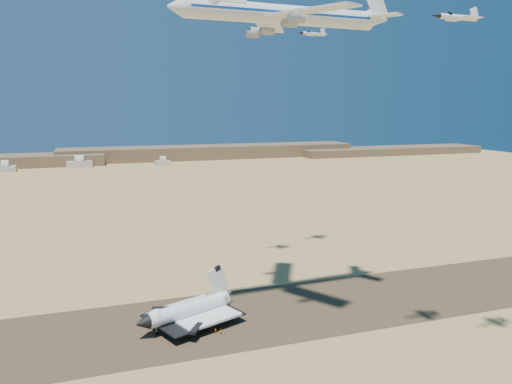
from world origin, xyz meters
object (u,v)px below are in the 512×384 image
object	(u,v)px
carrier_747	(277,14)
crew_a	(211,329)
chase_jet_a	(457,17)
shuttle	(188,311)
chase_jet_d	(313,34)
crew_b	(221,331)
crew_c	(215,331)
chase_jet_c	(266,29)

from	to	relation	value
carrier_747	crew_a	distance (m)	104.70
crew_a	chase_jet_a	bearing A→B (deg)	-116.38
shuttle	chase_jet_d	bearing A→B (deg)	17.65
crew_b	chase_jet_a	size ratio (longest dim) A/B	0.12
crew_a	chase_jet_a	size ratio (longest dim) A/B	0.10
crew_a	chase_jet_d	bearing A→B (deg)	-36.15
crew_c	chase_jet_d	world-z (taller)	chase_jet_d
shuttle	chase_jet_c	world-z (taller)	chase_jet_c
carrier_747	crew_b	bearing A→B (deg)	-169.15
crew_b	chase_jet_d	xyz separation A→B (m)	(64.17, 69.86, 106.28)
chase_jet_d	crew_c	bearing A→B (deg)	-145.63
crew_b	crew_c	distance (m)	1.92
crew_a	chase_jet_a	world-z (taller)	chase_jet_a
shuttle	crew_a	size ratio (longest dim) A/B	24.45
chase_jet_a	chase_jet_d	world-z (taller)	chase_jet_d
chase_jet_a	chase_jet_c	xyz separation A→B (m)	(-18.17, 96.23, 9.36)
crew_a	crew_b	world-z (taller)	crew_b
chase_jet_a	shuttle	bearing A→B (deg)	140.81
shuttle	crew_c	distance (m)	12.41
shuttle	crew_a	world-z (taller)	shuttle
crew_a	chase_jet_c	bearing A→B (deg)	-26.48
crew_c	chase_jet_a	bearing A→B (deg)	-164.81
carrier_747	chase_jet_d	bearing A→B (deg)	53.39
crew_a	chase_jet_d	distance (m)	142.37
chase_jet_a	chase_jet_d	size ratio (longest dim) A/B	0.97
chase_jet_a	chase_jet_d	bearing A→B (deg)	82.85
chase_jet_d	crew_a	bearing A→B (deg)	-146.84
crew_b	chase_jet_c	world-z (taller)	chase_jet_c
shuttle	crew_c	bearing A→B (deg)	-73.86
shuttle	crew_a	xyz separation A→B (m)	(6.15, -7.43, -4.17)
chase_jet_c	shuttle	bearing A→B (deg)	-126.40
crew_a	crew_b	bearing A→B (deg)	-128.45
carrier_747	crew_b	world-z (taller)	carrier_747
shuttle	carrier_747	size ratio (longest dim) A/B	0.50
crew_c	chase_jet_a	distance (m)	118.00
shuttle	crew_b	bearing A→B (deg)	-71.05
shuttle	chase_jet_c	distance (m)	121.12
crew_a	crew_c	bearing A→B (deg)	-142.32
carrier_747	chase_jet_d	world-z (taller)	carrier_747
crew_a	chase_jet_d	world-z (taller)	chase_jet_d
shuttle	chase_jet_a	world-z (taller)	chase_jet_a
carrier_747	crew_a	size ratio (longest dim) A/B	49.20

